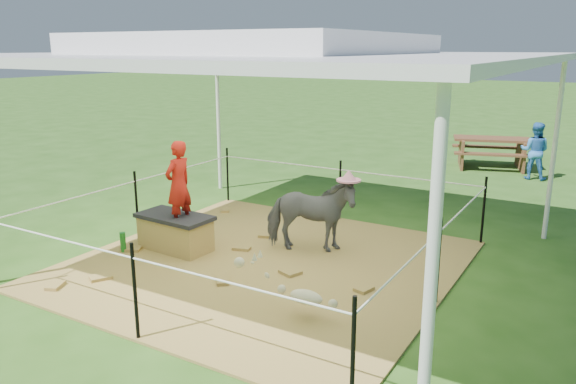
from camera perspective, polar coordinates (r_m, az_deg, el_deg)
The scene contains 13 objects.
ground at distance 7.38m, azimuth -2.39°, elevation -7.42°, with size 90.00×90.00×0.00m, color #2D5919.
hay_patch at distance 7.37m, azimuth -2.39°, elevation -7.31°, with size 4.60×4.60×0.03m, color brown.
canopy_tent at distance 6.85m, azimuth -2.63°, elevation 13.98°, with size 6.30×6.30×2.90m.
rope_fence at distance 7.16m, azimuth -2.45°, elevation -2.64°, with size 4.54×4.54×1.00m.
straw_bale at distance 7.93m, azimuth -11.36°, elevation -4.19°, with size 0.99×0.50×0.44m, color #A5853C.
dark_cloth at distance 7.85m, azimuth -11.45°, elevation -2.48°, with size 1.06×0.55×0.06m, color black.
woman at distance 7.64m, azimuth -11.10°, elevation 1.47°, with size 0.43×0.28×1.19m, color red.
green_bottle at distance 8.02m, azimuth -16.42°, elevation -4.91°, with size 0.08×0.08×0.28m, color #19721E.
pony at distance 7.61m, azimuth 2.26°, elevation -2.37°, with size 0.56×1.22×1.03m, color #4C4C51.
pink_hat at distance 7.46m, azimuth 2.30°, elevation 1.98°, with size 0.32×0.32×0.15m, color pink.
foal at distance 5.85m, azimuth 1.87°, elevation -10.35°, with size 0.95×0.53×0.53m, color beige, non-canonical shape.
picnic_table_near at distance 13.99m, azimuth 19.89°, elevation 3.77°, with size 1.70×1.23×0.71m, color brown.
distant_person at distance 13.07m, azimuth 23.77°, elevation 3.84°, with size 0.59×0.46×1.22m, color #377BCE.
Camera 1 is at (3.74, -5.73, 2.75)m, focal length 35.00 mm.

